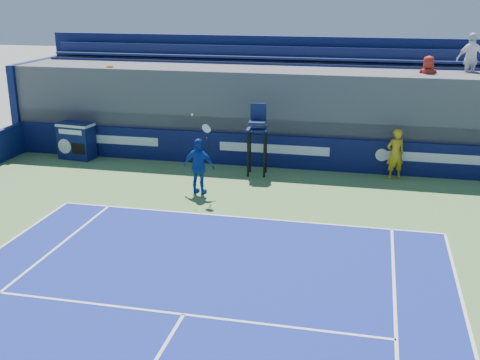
% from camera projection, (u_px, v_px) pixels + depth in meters
% --- Properties ---
extents(ball_person, '(0.75, 0.64, 1.74)m').
position_uv_depth(ball_person, '(395.00, 154.00, 20.30)').
color(ball_person, gold).
rests_on(ball_person, apron).
extents(back_hoarding, '(20.40, 0.21, 1.20)m').
position_uv_depth(back_hoarding, '(274.00, 151.00, 21.73)').
color(back_hoarding, '#0C1243').
rests_on(back_hoarding, ground).
extents(match_clock, '(1.40, 0.88, 1.40)m').
position_uv_depth(match_clock, '(76.00, 140.00, 22.81)').
color(match_clock, '#0F184C').
rests_on(match_clock, ground).
extents(umpire_chair, '(0.75, 0.75, 2.48)m').
position_uv_depth(umpire_chair, '(257.00, 132.00, 20.60)').
color(umpire_chair, black).
rests_on(umpire_chair, ground).
extents(tennis_player, '(1.10, 0.59, 2.57)m').
position_uv_depth(tennis_player, '(199.00, 166.00, 18.80)').
color(tennis_player, '#133B9C').
rests_on(tennis_player, apron).
extents(stadium_seating, '(21.00, 4.05, 4.74)m').
position_uv_depth(stadium_seating, '(285.00, 107.00, 23.25)').
color(stadium_seating, '#535358').
rests_on(stadium_seating, ground).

